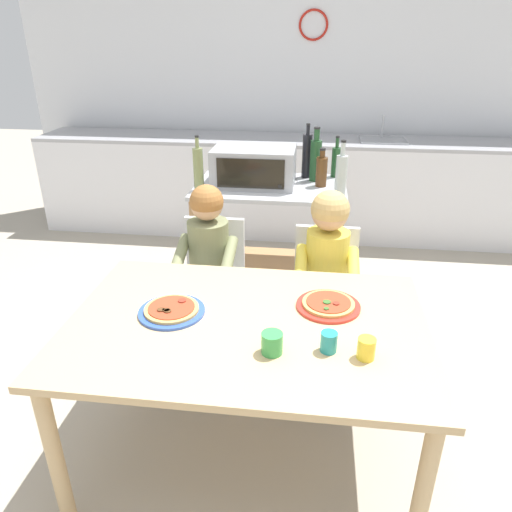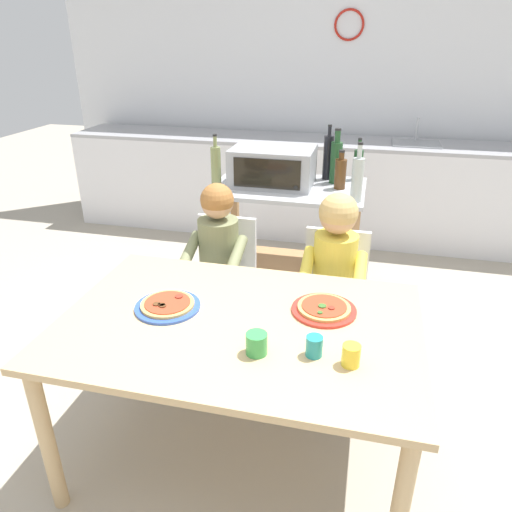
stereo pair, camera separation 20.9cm
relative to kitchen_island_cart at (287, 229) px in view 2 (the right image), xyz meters
The scene contains 21 objects.
ground_plane 0.60m from the kitchen_island_cart, 66.19° to the right, with size 12.53×12.53×0.00m, color #A89E8C.
back_wall_tiled 2.00m from the kitchen_island_cart, 88.79° to the left, with size 5.20×0.14×2.70m.
kitchen_counter 1.45m from the kitchen_island_cart, 88.41° to the left, with size 4.68×0.60×1.10m.
kitchen_island_cart is the anchor object (origin of this frame).
toaster_oven 0.43m from the kitchen_island_cart, behind, with size 0.51×0.38×0.23m.
bottle_clear_vinegar 0.54m from the kitchen_island_cart, 27.30° to the left, with size 0.07×0.07×0.34m.
bottle_brown_beer 0.63m from the kitchen_island_cart, 31.69° to the left, with size 0.06×0.06×0.27m.
bottle_slim_sauce 0.54m from the kitchen_island_cart, 44.89° to the left, with size 0.06×0.06×0.35m.
bottle_squat_spirits 0.63m from the kitchen_island_cart, 158.69° to the right, with size 0.06×0.06×0.34m.
bottle_dark_olive_oil 0.51m from the kitchen_island_cart, ahead, with size 0.07×0.07×0.24m.
bottle_tall_green_wine 0.64m from the kitchen_island_cart, 26.55° to the right, with size 0.07×0.07×0.34m.
dining_table 1.34m from the kitchen_island_cart, 88.34° to the right, with size 1.43×0.96×0.72m.
dining_chair_left 0.63m from the kitchen_island_cart, 116.47° to the right, with size 0.36×0.36×0.81m.
dining_chair_right 0.71m from the kitchen_island_cart, 59.12° to the right, with size 0.36×0.36×0.81m.
child_in_olive_shirt 0.73m from the kitchen_island_cart, 112.19° to the right, with size 0.32×0.42×1.04m.
child_in_yellow_shirt 0.81m from the kitchen_island_cart, 63.42° to the right, with size 0.32×0.42×1.05m.
pizza_plate_blue_rimmed 1.35m from the kitchen_island_cart, 101.83° to the right, with size 0.27×0.27×0.03m.
pizza_plate_red_rimmed 1.25m from the kitchen_island_cart, 73.04° to the right, with size 0.27×0.27×0.03m.
drinking_cup_teal 1.54m from the kitchen_island_cart, 76.46° to the right, with size 0.06×0.06×0.08m, color teal.
drinking_cup_yellow 1.60m from the kitchen_island_cart, 72.13° to the right, with size 0.06×0.06×0.08m, color yellow.
drinking_cup_green 1.54m from the kitchen_island_cart, 84.09° to the right, with size 0.08×0.08×0.08m, color green.
Camera 2 is at (0.44, -1.54, 1.76)m, focal length 33.41 mm.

